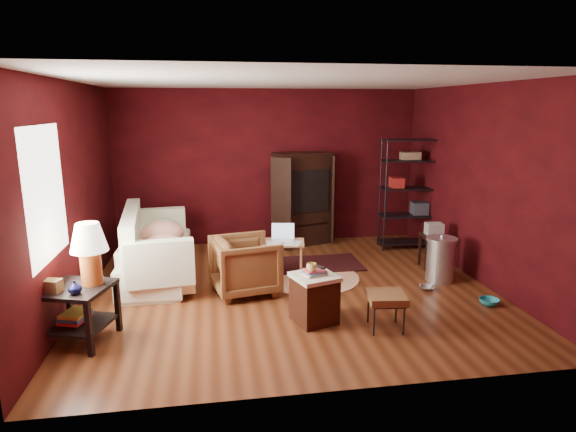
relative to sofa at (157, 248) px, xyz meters
name	(u,v)px	position (x,y,z in m)	size (l,w,h in m)	color
room	(288,190)	(1.83, -0.85, 0.97)	(5.54, 5.04, 2.84)	brown
sofa	(157,248)	(0.00, 0.00, 0.00)	(2.21, 0.65, 0.86)	white
armchair	(245,263)	(1.25, -0.84, -0.01)	(0.82, 0.77, 0.85)	black
pet_bowl_steel	(427,282)	(3.74, -1.15, -0.33)	(0.21, 0.05, 0.21)	#ACAFB3
pet_bowl_turquoise	(490,295)	(4.30, -1.77, -0.31)	(0.25, 0.08, 0.25)	#26A2B4
vase	(75,288)	(-0.57, -2.18, 0.26)	(0.14, 0.14, 0.14)	#0C0D3D
mug	(312,266)	(1.94, -1.94, 0.27)	(0.12, 0.09, 0.12)	#F2DB76
side_table	(83,271)	(-0.54, -1.94, 0.34)	(0.82, 0.82, 1.29)	black
sofa_cushions	(155,248)	(-0.02, -0.05, 0.03)	(1.12, 2.32, 0.94)	white
hamper	(314,297)	(1.98, -1.89, -0.13)	(0.59, 0.59, 0.66)	#431C0F
footstool	(386,298)	(2.74, -2.21, -0.06)	(0.46, 0.46, 0.42)	black
rug_round	(310,277)	(2.24, -0.43, -0.43)	(1.70, 1.70, 0.01)	white
rug_oriental	(320,263)	(2.51, 0.15, -0.41)	(1.32, 0.88, 0.01)	#471316
laptop_desk	(283,245)	(1.85, -0.29, 0.05)	(0.70, 0.58, 0.78)	tan
tv_armoire	(302,197)	(2.47, 1.42, 0.44)	(1.27, 0.94, 1.68)	black
wire_shelving	(409,189)	(4.27, 0.86, 0.63)	(0.99, 0.51, 1.95)	#232228
small_stand	(434,234)	(4.23, -0.26, 0.11)	(0.39, 0.39, 0.72)	black
trash_can	(441,259)	(4.08, -0.83, -0.11)	(0.53, 0.53, 0.69)	white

